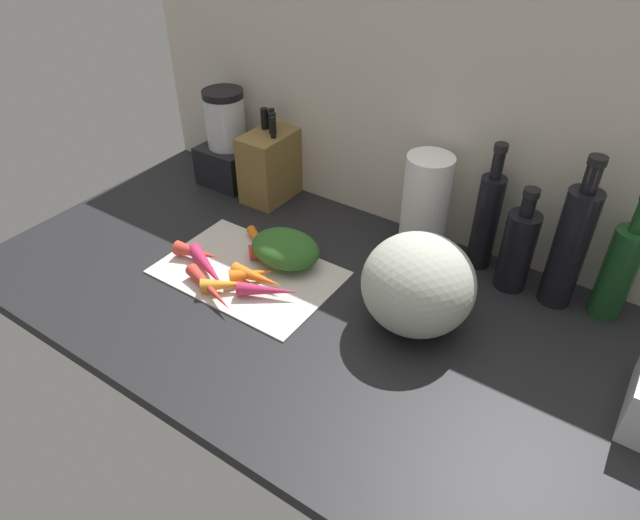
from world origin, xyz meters
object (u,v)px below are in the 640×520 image
Objects in this scene: carrot_6 at (197,253)px; bottle_0 at (486,219)px; carrot_1 at (258,278)px; blender_appliance at (228,144)px; carrot_3 at (228,285)px; carrot_5 at (283,248)px; winter_squash at (418,284)px; cutting_board at (248,272)px; carrot_0 at (210,288)px; bottle_1 at (517,249)px; bottle_3 at (619,270)px; knife_block at (272,164)px; bottle_2 at (570,245)px; paper_towel_roll at (425,206)px; carrot_8 at (208,268)px; carrot_2 at (262,246)px; carrot_4 at (252,274)px; carrot_7 at (268,290)px.

bottle_0 is (54.84, 36.42, 9.82)cm from carrot_6.
blender_appliance is at bearing 138.15° from carrot_1.
carrot_6 is (-13.67, 4.83, 0.18)cm from carrot_3.
bottle_0 is (39.41, 23.73, 9.86)cm from carrot_5.
carrot_5 is 37.04cm from winter_squash.
winter_squash is at bearing 9.41° from cutting_board.
carrot_6 is at bearing 144.92° from carrot_0.
blender_appliance reaches higher than bottle_1.
bottle_3 is (70.47, 31.83, 10.69)cm from cutting_board.
knife_block is at bearing 0.45° from blender_appliance.
carrot_5 is 0.59× the size of blender_appliance.
carrot_1 is at bearing -26.06° from cutting_board.
bottle_2 is (21.82, 23.73, 4.11)cm from winter_squash.
knife_block is (-4.50, 34.39, 7.07)cm from carrot_6.
knife_block and bottle_1 have the same top height.
carrot_1 is at bearing -152.42° from bottle_3.
carrot_1 and carrot_6 have the same top height.
paper_towel_roll is at bearing -169.73° from bottle_0.
bottle_3 reaches higher than carrot_8.
carrot_5 is (4.18, 20.59, 0.21)cm from carrot_0.
carrot_5 is (5.06, 1.67, 0.55)cm from carrot_2.
carrot_0 is at bearing -149.25° from bottle_3.
blender_appliance is at bearing 142.42° from carrot_2.
carrot_4 reaches higher than cutting_board.
carrot_8 is at bearing -74.09° from knife_block.
carrot_7 is 0.60× the size of winter_squash.
carrot_8 is at bearing -158.30° from carrot_4.
winter_squash is (45.43, 12.34, 7.65)cm from carrot_8.
carrot_6 is 35.40cm from knife_block.
carrot_2 is 0.72× the size of winter_squash.
winter_squash is at bearing 23.38° from carrot_0.
carrot_4 is at bearing 159.82° from carrot_7.
carrot_6 is 54.15cm from paper_towel_roll.
knife_block is (-10.61, 37.22, 7.13)cm from carrot_8.
carrot_0 is 18.95cm from carrot_2.
paper_towel_roll is 1.01× the size of bottle_1.
carrot_3 is 1.02× the size of carrot_6.
carrot_3 and carrot_7 have the same top height.
blender_appliance is 1.09× the size of paper_towel_roll.
carrot_3 is (-3.99, -5.50, -0.15)cm from carrot_1.
carrot_2 is 1.03× the size of carrot_5.
carrot_6 is 0.84× the size of carrot_7.
carrot_5 is 42.33cm from blender_appliance.
knife_block is at bearing 123.32° from carrot_1.
carrot_4 is 67.10cm from bottle_2.
bottle_3 is (67.78, 22.22, 8.57)cm from carrot_5.
carrot_1 is 0.75× the size of carrot_8.
bottle_2 is (51.12, 34.65, 11.87)cm from carrot_7.
carrot_0 is 3.91cm from carrot_3.
bottle_0 is 1.05× the size of bottle_3.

